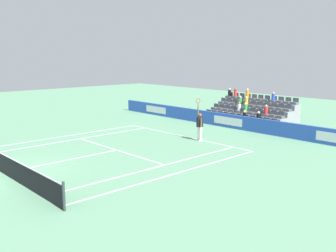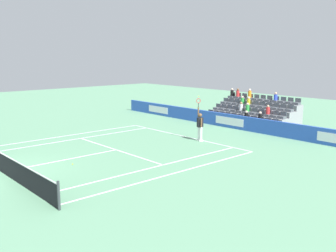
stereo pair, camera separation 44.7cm
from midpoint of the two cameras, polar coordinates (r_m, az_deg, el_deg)
ground_plane at (r=19.50m, az=-24.00°, el=-6.42°), size 80.00×80.00×0.00m
line_baseline at (r=25.66m, az=1.91°, el=-1.56°), size 10.97×0.10×0.01m
line_service at (r=22.24m, az=-8.23°, el=-3.56°), size 8.23×0.10×0.01m
line_centre_service at (r=20.67m, az=-15.58°, el=-4.94°), size 0.10×6.40×0.01m
line_singles_sideline_left at (r=25.45m, az=-14.36°, el=-1.99°), size 0.10×11.89×0.01m
line_singles_sideline_right at (r=18.82m, az=-2.21°, el=-6.08°), size 0.10×11.89×0.01m
line_doubles_sideline_left at (r=26.64m, az=-15.77°, el=-1.50°), size 0.10×11.89×0.01m
line_doubles_sideline_right at (r=17.84m, az=0.67°, el=-7.01°), size 0.10×11.89×0.01m
line_centre_mark at (r=25.59m, az=1.75°, el=-1.59°), size 0.10×0.20×0.01m
sponsor_barrier at (r=29.02m, az=8.57°, el=0.77°), size 24.68×0.22×1.02m
tennis_net at (r=19.37m, az=-24.11°, el=-5.03°), size 11.97×0.10×1.07m
tennis_player at (r=24.25m, az=4.21°, el=0.09°), size 0.51×0.41×2.85m
stadium_stand at (r=31.32m, az=11.94°, el=1.70°), size 6.82×3.80×2.62m
loose_tennis_ball at (r=19.65m, az=-14.47°, el=-5.60°), size 0.07×0.07×0.07m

